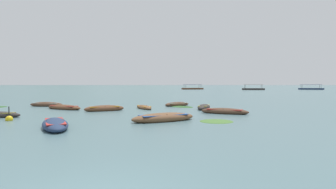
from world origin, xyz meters
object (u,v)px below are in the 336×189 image
rowboat_4 (55,124)px  ferry_0 (253,89)px  rowboat_5 (164,118)px  rowboat_6 (144,107)px  rowboat_9 (224,111)px  rowboat_2 (104,109)px  rowboat_7 (46,105)px  ferry_2 (311,89)px  rowboat_8 (64,107)px  rowboat_3 (177,104)px  ferry_1 (192,88)px  rowboat_0 (204,107)px  mooring_buoy (9,119)px

rowboat_4 → ferry_0: ferry_0 is taller
rowboat_5 → rowboat_6: bearing=100.7°
rowboat_6 → rowboat_9: 8.14m
rowboat_2 → rowboat_7: bearing=143.7°
rowboat_4 → ferry_2: size_ratio=0.41×
rowboat_7 → rowboat_8: (3.06, -3.56, -0.01)m
rowboat_3 → ferry_1: (15.00, 96.19, 0.28)m
rowboat_0 → rowboat_7: bearing=166.0°
rowboat_7 → mooring_buoy: (2.24, -11.41, -0.08)m
rowboat_4 → ferry_2: (74.92, 101.68, 0.25)m
mooring_buoy → rowboat_5: bearing=-3.8°
rowboat_0 → rowboat_7: rowboat_7 is taller
rowboat_6 → rowboat_8: rowboat_8 is taller
ferry_0 → mooring_buoy: ferry_0 is taller
rowboat_2 → rowboat_4: rowboat_2 is taller
rowboat_2 → rowboat_8: rowboat_2 is taller
rowboat_0 → ferry_2: (64.97, 91.20, 0.26)m
rowboat_4 → rowboat_2: bearing=84.8°
rowboat_8 → rowboat_9: 14.84m
rowboat_0 → mooring_buoy: 15.85m
rowboat_6 → ferry_2: size_ratio=0.32×
rowboat_9 → ferry_2: (64.02, 95.12, 0.27)m
rowboat_7 → rowboat_9: size_ratio=0.98×
rowboat_2 → ferry_0: 99.56m
ferry_0 → rowboat_8: bearing=-120.2°
rowboat_9 → ferry_2: size_ratio=0.37×
rowboat_2 → mooring_buoy: bearing=-128.7°
rowboat_3 → rowboat_4: bearing=-118.2°
rowboat_6 → rowboat_9: rowboat_9 is taller
rowboat_0 → rowboat_8: (-13.21, 0.49, -0.01)m
ferry_2 → rowboat_5: bearing=-124.8°
rowboat_2 → rowboat_5: bearing=-53.4°
ferry_1 → ferry_2: bearing=-9.7°
ferry_1 → ferry_0: bearing=-28.4°
rowboat_8 → ferry_0: (50.30, 86.49, 0.27)m
rowboat_0 → ferry_2: 111.98m
rowboat_2 → rowboat_5: 8.48m
rowboat_8 → ferry_0: 100.06m
ferry_1 → ferry_2: size_ratio=0.98×
rowboat_9 → ferry_2: 114.66m
ferry_2 → mooring_buoy: 126.32m
rowboat_2 → ferry_2: size_ratio=0.35×
rowboat_4 → rowboat_8: bearing=106.5°
rowboat_3 → rowboat_6: rowboat_3 is taller
rowboat_9 → ferry_2: ferry_2 is taller
rowboat_5 → ferry_2: 120.86m
rowboat_5 → ferry_2: ferry_2 is taller
rowboat_0 → ferry_1: size_ratio=0.32×
rowboat_3 → rowboat_4: (-7.71, -14.41, 0.02)m
rowboat_3 → rowboat_9: 8.47m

